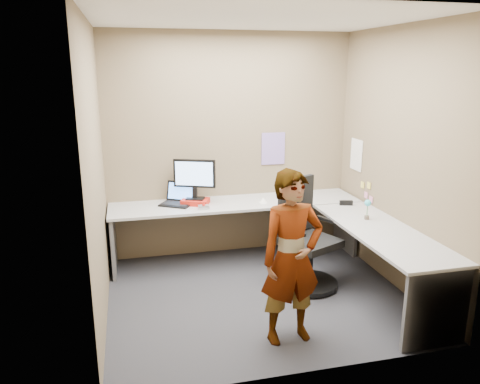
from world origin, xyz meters
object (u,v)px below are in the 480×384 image
object	(u,v)px
office_chair	(306,244)
person	(292,258)
desk	(287,226)
monitor	(194,176)

from	to	relation	value
office_chair	person	bearing A→B (deg)	-142.94
desk	person	bearing A→B (deg)	-107.57
desk	person	xyz separation A→B (m)	(-0.38, -1.20, 0.16)
desk	office_chair	distance (m)	0.31
person	monitor	bearing A→B (deg)	100.42
desk	monitor	world-z (taller)	monitor
desk	monitor	xyz separation A→B (m)	(-0.92, 0.64, 0.48)
office_chair	person	xyz separation A→B (m)	(-0.51, -0.94, 0.28)
desk	monitor	size ratio (longest dim) A/B	6.36
desk	office_chair	world-z (taller)	office_chair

